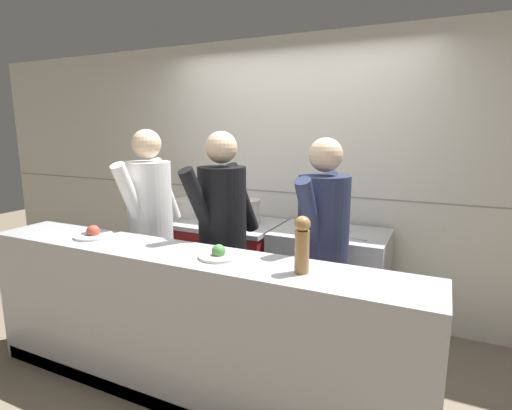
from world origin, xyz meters
TOP-DOWN VIEW (x-y plane):
  - ground_plane at (0.00, 0.00)m, footprint 14.00×14.00m
  - wall_back_tiled at (0.00, 1.39)m, footprint 8.00×0.06m
  - oven_range at (-0.62, 0.99)m, footprint 1.22×0.71m
  - prep_counter at (0.50, 0.99)m, footprint 0.95×0.65m
  - pass_counter at (-0.13, -0.25)m, footprint 3.06×0.45m
  - stock_pot at (-0.98, 1.02)m, footprint 0.29×0.29m
  - sauce_pot at (-0.31, 1.02)m, footprint 0.26×0.26m
  - mixing_bowl_steel at (0.53, 1.03)m, footprint 0.28×0.28m
  - chefs_knife at (0.62, 0.88)m, footprint 0.34×0.10m
  - plated_dish_main at (-0.91, -0.23)m, footprint 0.27×0.27m
  - plated_dish_appetiser at (0.14, -0.24)m, footprint 0.24×0.24m
  - pepper_mill at (0.67, -0.27)m, footprint 0.09×0.09m
  - chef_head_cook at (-0.82, 0.28)m, footprint 0.36×0.76m
  - chef_sous at (-0.13, 0.27)m, footprint 0.44×0.76m
  - chef_line at (0.61, 0.34)m, footprint 0.39×0.75m

SIDE VIEW (x-z plane):
  - ground_plane at x=0.00m, z-range 0.00..0.00m
  - oven_range at x=-0.62m, z-range 0.00..0.89m
  - prep_counter at x=0.50m, z-range 0.00..0.90m
  - pass_counter at x=-0.13m, z-range 0.00..0.99m
  - chefs_knife at x=0.62m, z-range 0.90..0.92m
  - mixing_bowl_steel at x=0.53m, z-range 0.91..0.99m
  - chef_line at x=0.61m, z-range 0.10..1.80m
  - chef_sous at x=-0.13m, z-range 0.10..1.84m
  - chef_head_cook at x=-0.82m, z-range 0.10..1.86m
  - stock_pot at x=-0.98m, z-range 0.90..1.07m
  - sauce_pot at x=-0.31m, z-range 0.90..1.12m
  - plated_dish_appetiser at x=0.14m, z-range 0.98..1.06m
  - plated_dish_main at x=-0.91m, z-range 0.97..1.07m
  - pepper_mill at x=0.67m, z-range 1.01..1.32m
  - wall_back_tiled at x=0.00m, z-range 0.00..2.60m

